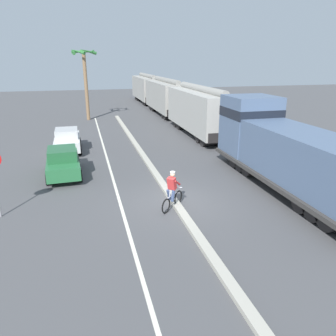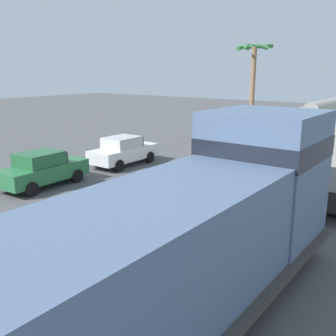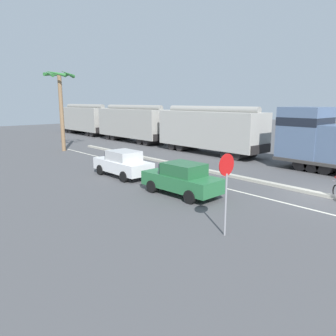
% 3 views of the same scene
% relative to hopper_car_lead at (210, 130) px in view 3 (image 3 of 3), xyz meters
% --- Properties ---
extents(ground_plane, '(120.00, 120.00, 0.00)m').
position_rel_hopper_car_lead_xyz_m(ground_plane, '(-5.98, -13.00, -2.08)').
color(ground_plane, '#4C4C4F').
extents(median_curb, '(0.36, 36.00, 0.16)m').
position_rel_hopper_car_lead_xyz_m(median_curb, '(-5.98, -7.00, -2.00)').
color(median_curb, '#B2AD9E').
rests_on(median_curb, ground).
extents(lane_stripe, '(0.14, 36.00, 0.01)m').
position_rel_hopper_car_lead_xyz_m(lane_stripe, '(-8.38, -7.00, -2.07)').
color(lane_stripe, silver).
rests_on(lane_stripe, ground).
extents(hopper_car_lead, '(2.90, 10.60, 4.18)m').
position_rel_hopper_car_lead_xyz_m(hopper_car_lead, '(0.00, 0.00, 0.00)').
color(hopper_car_lead, '#ABA8A1').
rests_on(hopper_car_lead, ground).
extents(hopper_car_middle, '(2.90, 10.60, 4.18)m').
position_rel_hopper_car_lead_xyz_m(hopper_car_middle, '(0.00, 11.60, 0.00)').
color(hopper_car_middle, '#A19E96').
rests_on(hopper_car_middle, ground).
extents(hopper_car_trailing, '(2.90, 10.60, 4.18)m').
position_rel_hopper_car_lead_xyz_m(hopper_car_trailing, '(0.00, 23.20, 0.00)').
color(hopper_car_trailing, '#9E9C94').
rests_on(hopper_car_trailing, ground).
extents(parked_car_green, '(1.99, 4.28, 1.62)m').
position_rel_hopper_car_lead_xyz_m(parked_car_green, '(-10.98, -7.90, -1.26)').
color(parked_car_green, '#286B3D').
rests_on(parked_car_green, ground).
extents(parked_car_white, '(1.88, 4.22, 1.62)m').
position_rel_hopper_car_lead_xyz_m(parked_car_white, '(-10.90, -2.56, -1.26)').
color(parked_car_white, silver).
rests_on(parked_car_white, ground).
extents(stop_sign, '(0.76, 0.08, 2.88)m').
position_rel_hopper_car_lead_xyz_m(stop_sign, '(-13.36, -12.52, -0.05)').
color(stop_sign, gray).
rests_on(stop_sign, ground).
extents(palm_tree_near, '(2.73, 2.78, 7.33)m').
position_rel_hopper_car_lead_xyz_m(palm_tree_near, '(-9.11, 10.08, 3.33)').
color(palm_tree_near, '#846647').
rests_on(palm_tree_near, ground).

